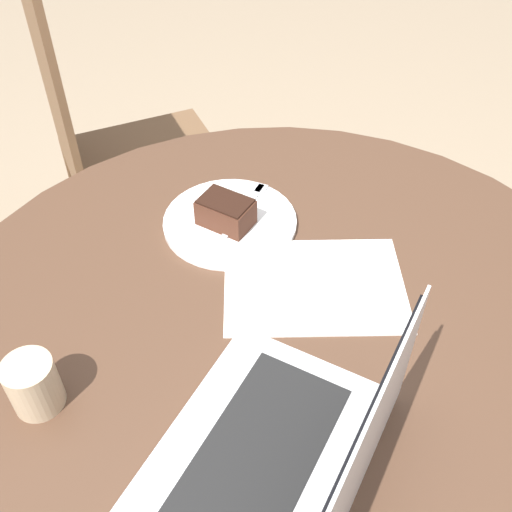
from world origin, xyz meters
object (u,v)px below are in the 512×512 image
at_px(chair, 117,153).
at_px(laptop, 284,454).
at_px(coffee_glass, 33,385).
at_px(plate, 230,222).

distance_m(chair, laptop, 1.11).
bearing_deg(chair, coffee_glass, -19.35).
height_order(plate, coffee_glass, coffee_glass).
xyz_separation_m(chair, plate, (-0.02, 0.61, 0.20)).
bearing_deg(plate, coffee_glass, 25.03).
bearing_deg(coffee_glass, chair, -116.57).
bearing_deg(laptop, chair, 50.71).
relative_size(chair, coffee_glass, 11.93).
distance_m(plate, laptop, 0.49).
bearing_deg(chair, plate, 8.76).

